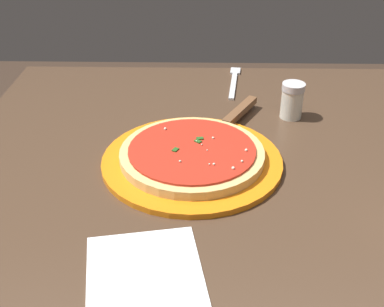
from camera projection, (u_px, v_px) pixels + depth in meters
restaurant_table at (211, 221)px, 0.94m from camera, size 0.86×0.94×0.77m
serving_plate at (192, 161)px, 0.85m from camera, size 0.31×0.31×0.01m
pizza at (192, 153)px, 0.84m from camera, size 0.25×0.25×0.02m
pizza_server at (231, 120)px, 0.96m from camera, size 0.21×0.14×0.01m
napkin_folded_right at (144, 271)px, 0.62m from camera, size 0.18×0.17×0.00m
fork at (234, 81)px, 1.16m from camera, size 0.19×0.04×0.00m
parmesan_shaker at (292, 100)px, 0.98m from camera, size 0.05×0.05×0.07m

